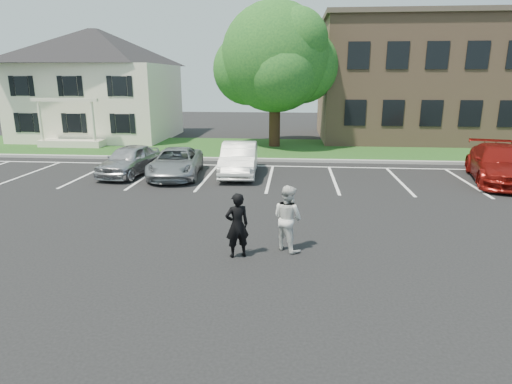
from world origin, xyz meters
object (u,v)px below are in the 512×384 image
at_px(man_black_suit, 237,225).
at_px(car_red_compact, 500,164).
at_px(office_building, 480,80).
at_px(car_silver_minivan, 176,163).
at_px(car_silver_west, 129,160).
at_px(car_white_sedan, 239,159).
at_px(house, 98,85).
at_px(tree, 277,60).
at_px(man_white_shirt, 288,218).

distance_m(man_black_suit, car_red_compact, 13.40).
bearing_deg(office_building, man_black_suit, -122.40).
bearing_deg(office_building, car_silver_minivan, -142.64).
distance_m(car_silver_west, car_red_compact, 16.20).
bearing_deg(car_silver_minivan, car_white_sedan, 5.83).
bearing_deg(car_silver_minivan, office_building, 31.34).
relative_size(car_white_sedan, car_red_compact, 0.83).
height_order(car_silver_west, car_white_sedan, car_white_sedan).
bearing_deg(car_silver_minivan, house, 120.34).
height_order(office_building, car_silver_minivan, office_building).
xyz_separation_m(car_silver_minivan, car_red_compact, (14.00, 0.16, 0.15)).
bearing_deg(tree, office_building, 19.75).
height_order(house, car_red_compact, house).
xyz_separation_m(man_white_shirt, car_white_sedan, (-2.35, 8.68, -0.13)).
relative_size(car_silver_west, car_silver_minivan, 0.89).
xyz_separation_m(house, car_white_sedan, (11.55, -11.32, -3.10)).
height_order(man_black_suit, car_silver_minivan, man_black_suit).
xyz_separation_m(office_building, car_white_sedan, (-15.45, -13.34, -3.43)).
relative_size(man_black_suit, man_white_shirt, 0.96).
xyz_separation_m(car_silver_west, car_red_compact, (16.20, 0.02, 0.09)).
height_order(tree, man_white_shirt, tree).
relative_size(tree, car_red_compact, 1.65).
height_order(man_white_shirt, car_red_compact, man_white_shirt).
xyz_separation_m(man_white_shirt, car_silver_minivan, (-5.14, 8.09, -0.23)).
bearing_deg(tree, car_white_sedan, -99.13).
distance_m(office_building, car_red_compact, 14.79).
height_order(house, tree, tree).
relative_size(tree, car_silver_west, 2.20).
xyz_separation_m(man_black_suit, car_white_sedan, (-1.12, 9.24, -0.09)).
height_order(man_black_suit, car_silver_west, man_black_suit).
height_order(man_black_suit, car_red_compact, man_black_suit).
bearing_deg(car_white_sedan, man_black_suit, -86.21).
distance_m(man_white_shirt, car_silver_minivan, 9.59).
relative_size(house, office_building, 0.46).
relative_size(car_silver_west, car_red_compact, 0.75).
height_order(tree, car_white_sedan, tree).
bearing_deg(car_silver_west, tree, 61.38).
distance_m(man_white_shirt, car_white_sedan, 8.99).
relative_size(tree, man_white_shirt, 5.14).
bearing_deg(car_silver_minivan, man_black_suit, -71.72).
relative_size(tree, car_silver_minivan, 1.96).
bearing_deg(car_silver_minivan, tree, 59.05).
distance_m(house, car_red_compact, 25.80).
relative_size(office_building, car_silver_west, 5.60).
bearing_deg(tree, house, 166.68).
height_order(car_silver_west, car_red_compact, car_red_compact).
distance_m(man_black_suit, car_white_sedan, 9.31).
bearing_deg(car_red_compact, man_black_suit, -126.16).
bearing_deg(man_white_shirt, house, -13.82).
relative_size(office_building, man_white_shirt, 13.07).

